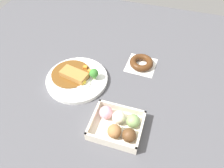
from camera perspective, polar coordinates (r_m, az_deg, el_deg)
ground_plane at (r=0.91m, az=-4.82°, el=-2.63°), size 1.60×1.60×0.00m
curry_plate at (r=0.96m, az=-9.12°, el=1.54°), size 0.27×0.27×0.07m
donut_box at (r=0.80m, az=1.70°, el=-10.54°), size 0.18×0.16×0.06m
chocolate_ring_donut at (r=1.03m, az=7.65°, el=5.50°), size 0.14×0.14×0.03m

